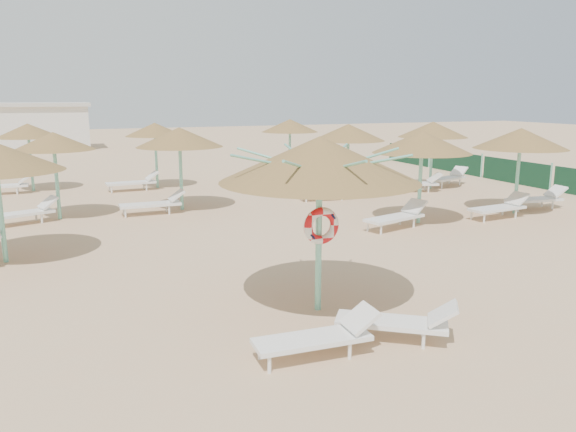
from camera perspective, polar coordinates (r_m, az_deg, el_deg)
name	(u,v)px	position (r m, az deg, el deg)	size (l,w,h in m)	color
ground	(323,308)	(10.12, 3.54, -9.32)	(120.00, 120.00, 0.00)	tan
main_palapa	(320,160)	(9.42, 3.23, 5.71)	(3.39, 3.39, 3.04)	#76CDB1
lounger_main_a	(320,336)	(8.24, 3.27, -12.09)	(1.85, 0.62, 0.66)	white
lounger_main_b	(399,321)	(8.91, 11.26, -10.43)	(1.80, 1.49, 0.66)	white
palapa_field	(270,138)	(19.16, -1.85, 7.95)	(19.54, 13.27, 2.72)	#76CDB1
service_hut	(27,126)	(43.56, -24.99, 8.27)	(8.40, 4.40, 3.25)	silver
windbreak_fence	(516,172)	(26.05, 22.14, 4.15)	(0.08, 19.84, 1.10)	#1A4E37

